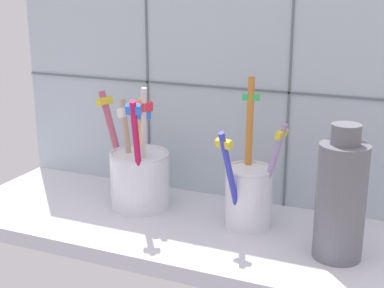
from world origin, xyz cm
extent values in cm
cube|color=silver|center=(0.00, 0.00, 1.00)|extent=(64.00, 22.00, 2.00)
cube|color=#B2C1CC|center=(0.00, 12.00, 22.50)|extent=(64.00, 2.00, 45.00)
cube|color=slate|center=(-10.67, 10.90, 22.50)|extent=(0.30, 0.20, 45.00)
cube|color=slate|center=(10.67, 10.90, 22.50)|extent=(0.30, 0.20, 45.00)
cube|color=slate|center=(0.00, 10.90, 18.28)|extent=(64.00, 0.20, 0.30)
cylinder|color=white|center=(-7.94, 2.84, 5.86)|extent=(8.26, 8.26, 7.72)
torus|color=silver|center=(-7.94, 2.84, 9.72)|extent=(8.34, 8.34, 0.50)
cylinder|color=silver|center=(-6.46, 1.33, 10.91)|extent=(2.24, 2.02, 17.08)
cube|color=#E5333F|center=(-6.08, 1.03, 16.86)|extent=(2.20, 2.42, 1.23)
cylinder|color=#B95070|center=(-12.46, 4.21, 9.99)|extent=(6.03, 2.58, 15.48)
cube|color=yellow|center=(-14.36, 4.76, 16.22)|extent=(1.78, 2.61, 1.30)
cylinder|color=tan|center=(-9.62, 2.86, 9.82)|extent=(2.28, 0.81, 14.91)
cube|color=white|center=(-10.15, 2.84, 15.45)|extent=(1.03, 2.18, 1.25)
cylinder|color=yellow|center=(-6.75, 1.57, 10.19)|extent=(1.69, 2.09, 15.65)
cube|color=blue|center=(-6.52, 1.21, 15.75)|extent=(2.55, 2.06, 1.08)
cylinder|color=#C4154A|center=(-6.14, -0.80, 10.45)|extent=(2.84, 6.07, 16.36)
cube|color=blue|center=(-5.40, -2.87, 17.41)|extent=(2.18, 1.71, 1.39)
cylinder|color=white|center=(7.94, 2.84, 5.83)|extent=(6.13, 6.13, 7.66)
torus|color=silver|center=(7.94, 2.84, 9.66)|extent=(6.33, 6.33, 0.50)
cylinder|color=#C8762B|center=(7.17, 4.82, 11.69)|extent=(1.44, 2.92, 18.68)
cube|color=green|center=(7.03, 5.47, 18.37)|extent=(2.28, 1.14, 0.86)
cylinder|color=#353ABA|center=(6.87, -0.85, 9.06)|extent=(2.20, 5.42, 13.58)
cube|color=yellow|center=(6.40, -2.52, 14.28)|extent=(2.24, 1.52, 1.18)
cylinder|color=#A288BC|center=(10.65, 2.22, 9.31)|extent=(4.47, 1.29, 14.01)
cube|color=yellow|center=(12.09, 2.03, 14.96)|extent=(1.18, 2.69, 1.00)
cylinder|color=slate|center=(20.04, -1.44, 8.74)|extent=(5.60, 5.60, 13.47)
cylinder|color=slate|center=(20.04, -1.44, 16.61)|extent=(3.26, 3.26, 2.28)
camera|label=1|loc=(27.57, -60.94, 32.41)|focal=51.65mm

